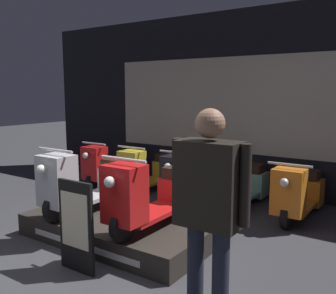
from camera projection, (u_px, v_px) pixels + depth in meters
ground_plane at (45, 276)px, 3.66m from camera, size 30.00×30.00×0.00m
shop_wall_back at (227, 102)px, 6.76m from camera, size 8.66×0.09×3.20m
display_platform at (121, 227)px, 4.61m from camera, size 2.30×1.29×0.27m
scooter_display_left at (89, 183)px, 4.82m from camera, size 0.57×1.51×0.87m
scooter_display_right at (154, 195)px, 4.24m from camera, size 0.57×1.51×0.87m
scooter_backrow_0 at (114, 166)px, 7.29m from camera, size 0.57×1.51×0.87m
scooter_backrow_1 at (150, 171)px, 6.80m from camera, size 0.57×1.51×0.87m
scooter_backrow_2 at (192, 177)px, 6.31m from camera, size 0.57×1.51×0.87m
scooter_backrow_3 at (241, 185)px, 5.82m from camera, size 0.57×1.51×0.87m
scooter_backrow_4 at (299, 193)px, 5.33m from camera, size 0.57×1.51×0.87m
person_right_browsing at (209, 199)px, 2.76m from camera, size 0.64×0.27×1.68m
price_sign_board at (76, 226)px, 3.70m from camera, size 0.45×0.04×0.93m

